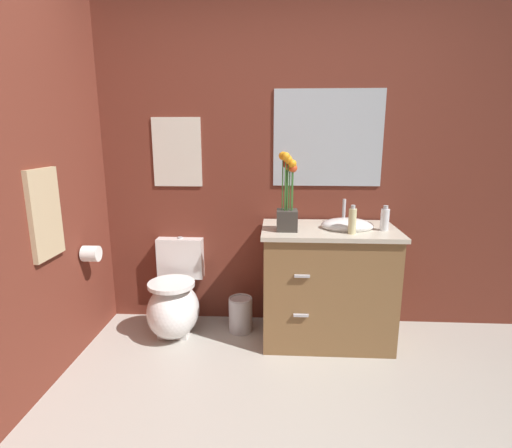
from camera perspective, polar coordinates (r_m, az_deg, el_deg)
wall_back at (r=3.03m, az=7.85°, el=8.43°), size 4.32×0.05×2.50m
toilet at (r=3.08m, az=-11.72°, el=-11.07°), size 0.38×0.59×0.69m
vanity_cabinet at (r=2.91m, az=10.34°, el=-8.44°), size 0.94×0.56×1.02m
flower_vase at (r=2.64m, az=4.58°, el=3.45°), size 0.14×0.14×0.53m
soap_bottle at (r=2.64m, az=13.81°, el=0.46°), size 0.05×0.05×0.19m
lotion_bottle at (r=2.79m, az=18.20°, el=0.67°), size 0.06×0.06×0.17m
trash_bin at (r=3.08m, az=-2.25°, el=-12.93°), size 0.18×0.18×0.27m
wall_poster at (r=3.08m, az=-11.39°, el=10.17°), size 0.37×0.01×0.52m
wall_mirror at (r=3.00m, az=10.41°, el=12.13°), size 0.80×0.01×0.70m
hanging_towel at (r=2.56m, az=-28.29°, el=1.29°), size 0.03×0.28×0.52m
toilet_paper_roll at (r=2.93m, az=-22.83°, el=-3.98°), size 0.11×0.11×0.11m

